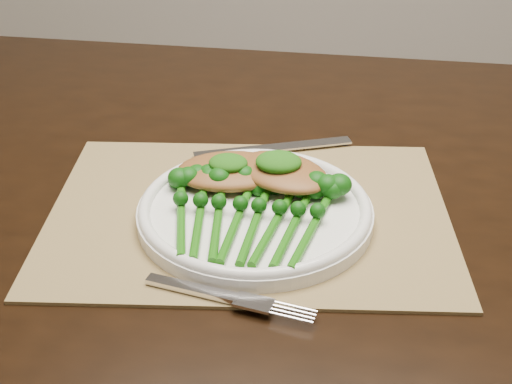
# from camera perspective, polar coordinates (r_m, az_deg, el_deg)

# --- Properties ---
(placemat) EXTENTS (0.48, 0.37, 0.00)m
(placemat) POSITION_cam_1_polar(r_m,az_deg,el_deg) (0.82, -0.57, -1.69)
(placemat) COLOR olive
(placemat) RESTS_ON dining_table
(dinner_plate) EXTENTS (0.27, 0.27, 0.02)m
(dinner_plate) POSITION_cam_1_polar(r_m,az_deg,el_deg) (0.80, -0.07, -1.46)
(dinner_plate) COLOR white
(dinner_plate) RESTS_ON placemat
(knife) EXTENTS (0.21, 0.09, 0.01)m
(knife) POSITION_cam_1_polar(r_m,az_deg,el_deg) (0.95, 0.17, 3.39)
(knife) COLOR silver
(knife) RESTS_ON placemat
(fork) EXTENTS (0.17, 0.06, 0.01)m
(fork) POSITION_cam_1_polar(r_m,az_deg,el_deg) (0.69, -1.30, -8.62)
(fork) COLOR silver
(fork) RESTS_ON placemat
(chicken_fillet_left) EXTENTS (0.14, 0.11, 0.03)m
(chicken_fillet_left) POSITION_cam_1_polar(r_m,az_deg,el_deg) (0.85, -2.00, 1.70)
(chicken_fillet_left) COLOR brown
(chicken_fillet_left) RESTS_ON dinner_plate
(chicken_fillet_right) EXTENTS (0.14, 0.13, 0.02)m
(chicken_fillet_right) POSITION_cam_1_polar(r_m,az_deg,el_deg) (0.83, 2.12, 1.62)
(chicken_fillet_right) COLOR brown
(chicken_fillet_right) RESTS_ON dinner_plate
(pesto_dollop_left) EXTENTS (0.05, 0.04, 0.02)m
(pesto_dollop_left) POSITION_cam_1_polar(r_m,az_deg,el_deg) (0.83, -2.24, 2.33)
(pesto_dollop_left) COLOR #12470A
(pesto_dollop_left) RESTS_ON chicken_fillet_left
(pesto_dollop_right) EXTENTS (0.05, 0.05, 0.02)m
(pesto_dollop_right) POSITION_cam_1_polar(r_m,az_deg,el_deg) (0.83, 1.82, 2.42)
(pesto_dollop_right) COLOR #12470A
(pesto_dollop_right) RESTS_ON chicken_fillet_right
(broccolini_bundle) EXTENTS (0.18, 0.19, 0.04)m
(broccolini_bundle) POSITION_cam_1_polar(r_m,az_deg,el_deg) (0.77, -0.86, -2.50)
(broccolini_bundle) COLOR #185C0C
(broccolini_bundle) RESTS_ON dinner_plate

